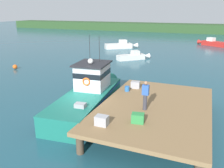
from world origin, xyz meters
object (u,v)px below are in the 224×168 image
at_px(crate_stack_near_edge, 135,85).
at_px(crate_stack_mid_dock, 138,118).
at_px(bait_bucket, 127,89).
at_px(deckhand_by_the_boat, 145,95).
at_px(main_fishing_boat, 90,94).
at_px(moored_boat_near_channel, 121,45).
at_px(crate_single_far, 102,121).
at_px(moored_boat_far_right, 213,43).
at_px(mooring_buoy_outer, 135,53).
at_px(moored_boat_outer_mooring, 133,57).
at_px(mooring_buoy_channel_marker, 15,67).

xyz_separation_m(crate_stack_near_edge, crate_stack_mid_dock, (1.62, -5.03, -0.00)).
height_order(bait_bucket, deckhand_by_the_boat, deckhand_by_the_boat).
distance_m(main_fishing_boat, deckhand_by_the_boat, 4.64).
height_order(bait_bucket, moored_boat_near_channel, bait_bucket).
relative_size(main_fishing_boat, crate_single_far, 16.55).
xyz_separation_m(bait_bucket, moored_boat_far_right, (5.53, 33.53, -0.87)).
xyz_separation_m(crate_stack_near_edge, mooring_buoy_outer, (-5.67, 19.11, -1.26)).
bearing_deg(crate_stack_near_edge, moored_boat_near_channel, 112.31).
bearing_deg(moored_boat_near_channel, crate_single_far, -71.69).
xyz_separation_m(main_fishing_boat, crate_single_far, (2.79, -4.15, 0.43)).
bearing_deg(crate_single_far, moored_boat_outer_mooring, 103.15).
height_order(moored_boat_near_channel, mooring_buoy_outer, moored_boat_near_channel).
bearing_deg(bait_bucket, mooring_buoy_outer, 104.99).
bearing_deg(deckhand_by_the_boat, moored_boat_near_channel, 112.60).
bearing_deg(bait_bucket, crate_stack_mid_dock, -65.05).
height_order(moored_boat_far_right, mooring_buoy_channel_marker, moored_boat_far_right).
height_order(crate_stack_mid_dock, deckhand_by_the_boat, deckhand_by_the_boat).
bearing_deg(deckhand_by_the_boat, moored_boat_far_right, 84.22).
distance_m(crate_stack_near_edge, crate_single_far, 5.93).
bearing_deg(bait_bucket, moored_boat_outer_mooring, 105.69).
bearing_deg(moored_boat_outer_mooring, crate_single_far, -76.85).
bearing_deg(crate_stack_near_edge, deckhand_by_the_boat, -65.47).
xyz_separation_m(crate_stack_mid_dock, bait_bucket, (-1.95, 4.18, -0.06)).
height_order(main_fishing_boat, crate_stack_near_edge, main_fishing_boat).
bearing_deg(moored_boat_far_right, mooring_buoy_channel_marker, -126.79).
relative_size(crate_single_far, bait_bucket, 1.76).
relative_size(crate_stack_near_edge, moored_boat_outer_mooring, 0.15).
relative_size(crate_stack_near_edge, mooring_buoy_channel_marker, 1.19).
relative_size(main_fishing_boat, deckhand_by_the_boat, 6.09).
height_order(crate_stack_near_edge, mooring_buoy_outer, crate_stack_near_edge).
height_order(crate_stack_mid_dock, mooring_buoy_channel_marker, crate_stack_mid_dock).
relative_size(crate_stack_mid_dock, mooring_buoy_channel_marker, 1.19).
relative_size(crate_stack_mid_dock, mooring_buoy_outer, 1.66).
distance_m(crate_stack_near_edge, crate_stack_mid_dock, 5.28).
xyz_separation_m(deckhand_by_the_boat, moored_boat_far_right, (3.65, 36.07, -1.55)).
bearing_deg(bait_bucket, crate_stack_near_edge, 68.60).
relative_size(crate_stack_near_edge, moored_boat_near_channel, 0.11).
bearing_deg(main_fishing_boat, mooring_buoy_channel_marker, 152.73).
bearing_deg(crate_stack_mid_dock, main_fishing_boat, 142.96).
bearing_deg(crate_stack_mid_dock, mooring_buoy_channel_marker, 150.10).
distance_m(bait_bucket, mooring_buoy_channel_marker, 16.34).
height_order(crate_stack_near_edge, moored_boat_far_right, crate_stack_near_edge).
xyz_separation_m(moored_boat_near_channel, mooring_buoy_channel_marker, (-6.05, -18.41, -0.25)).
bearing_deg(moored_boat_far_right, moored_boat_outer_mooring, -119.32).
distance_m(moored_boat_outer_mooring, mooring_buoy_channel_marker, 14.80).
xyz_separation_m(deckhand_by_the_boat, mooring_buoy_outer, (-7.22, 22.49, -1.88)).
xyz_separation_m(main_fishing_boat, mooring_buoy_outer, (-2.99, 20.89, -0.83)).
xyz_separation_m(bait_bucket, mooring_buoy_channel_marker, (-15.27, 5.72, -1.12)).
bearing_deg(moored_boat_outer_mooring, moored_boat_far_right, 60.68).
xyz_separation_m(bait_bucket, deckhand_by_the_boat, (1.88, -2.55, 0.69)).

